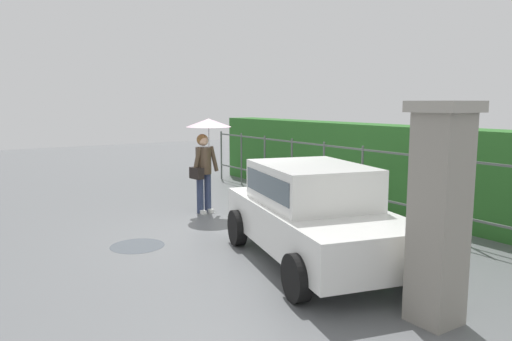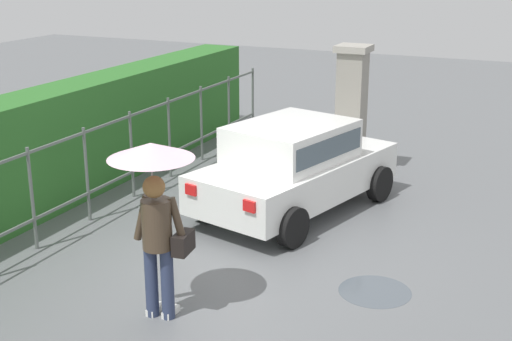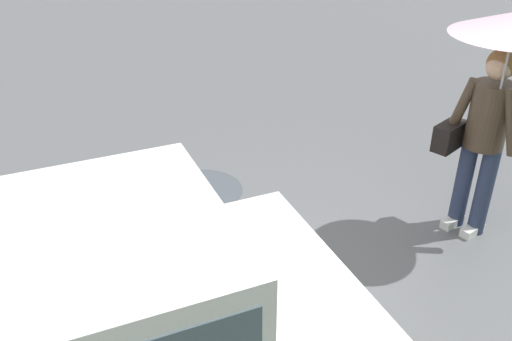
# 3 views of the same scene
# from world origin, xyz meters

# --- Properties ---
(ground_plane) EXTENTS (40.00, 40.00, 0.00)m
(ground_plane) POSITION_xyz_m (0.00, 0.00, 0.00)
(ground_plane) COLOR slate
(pedestrian) EXTENTS (0.97, 0.97, 2.06)m
(pedestrian) POSITION_xyz_m (-1.83, 0.21, 1.50)
(pedestrian) COLOR #2D3856
(pedestrian) RESTS_ON ground
(puddle_near) EXTENTS (0.91, 0.91, 0.00)m
(puddle_near) POSITION_xyz_m (-0.24, -1.93, 0.00)
(puddle_near) COLOR #4C545B
(puddle_near) RESTS_ON ground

